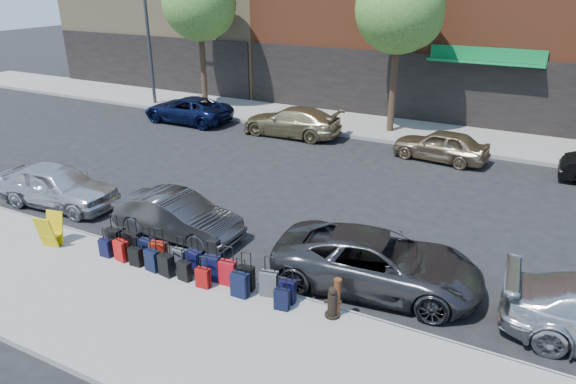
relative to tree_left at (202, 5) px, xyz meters
The scene contains 37 objects.
ground 14.72m from the tree_left, 43.94° to the right, with size 120.00×120.00×0.00m, color black.
sidewalk_near 19.54m from the tree_left, 58.36° to the right, with size 60.00×4.00×0.15m, color gray.
sidewalk_far 11.22m from the tree_left, ahead, with size 60.00×4.00×0.15m, color gray.
curb_near 17.92m from the tree_left, 54.81° to the right, with size 60.00×0.08×0.15m, color gray.
curb_far 11.31m from the tree_left, ahead, with size 60.00×0.08×0.15m, color gray.
tree_left is the anchor object (origin of this frame).
tree_center 10.50m from the tree_left, ahead, with size 3.80×3.80×7.27m.
streetlight 3.11m from the tree_left, 166.61° to the right, with size 2.59×0.18×8.00m.
suitcase_front_0 16.86m from the tree_left, 62.90° to the right, with size 0.42×0.23×1.01m.
suitcase_front_1 17.08m from the tree_left, 61.00° to the right, with size 0.47×0.29×1.07m.
suitcase_front_2 17.30m from the tree_left, 59.62° to the right, with size 0.38×0.22×0.90m.
suitcase_front_3 17.55m from the tree_left, 58.38° to the right, with size 0.44×0.29×0.97m.
suitcase_front_4 17.81m from the tree_left, 56.56° to the right, with size 0.36×0.20×0.86m.
suitcase_front_5 18.02m from the tree_left, 55.38° to the right, with size 0.42×0.27×0.94m.
suitcase_front_6 18.37m from the tree_left, 53.98° to the right, with size 0.44×0.28×1.00m.
suitcase_front_7 18.63m from the tree_left, 52.80° to the right, with size 0.43×0.27×0.97m.
suitcase_front_8 18.91m from the tree_left, 51.58° to the right, with size 0.43×0.29×0.94m.
suitcase_front_9 19.24m from the tree_left, 50.08° to the right, with size 0.44×0.30×0.96m.
suitcase_front_10 19.58m from the tree_left, 49.04° to the right, with size 0.37×0.21×0.88m.
suitcase_back_0 17.15m from the tree_left, 63.38° to the right, with size 0.33×0.20×0.77m.
suitcase_back_1 17.33m from the tree_left, 61.78° to the right, with size 0.40×0.27×0.88m.
suitcase_back_2 17.60m from the tree_left, 60.30° to the right, with size 0.33×0.21×0.78m.
suitcase_back_3 17.84m from the tree_left, 58.75° to the right, with size 0.39×0.26×0.88m.
suitcase_back_4 18.08m from the tree_left, 57.56° to the right, with size 0.40×0.26×0.88m.
suitcase_back_5 18.33m from the tree_left, 56.07° to the right, with size 0.34×0.21×0.78m.
suitcase_back_6 18.67m from the tree_left, 54.64° to the right, with size 0.34×0.22×0.78m.
suitcase_back_8 19.14m from the tree_left, 52.08° to the right, with size 0.40×0.24×0.93m.
suitcase_back_10 19.81m from the tree_left, 49.56° to the right, with size 0.35×0.24×0.77m.
fire_hydrant 20.28m from the tree_left, 46.68° to the right, with size 0.37×0.33×0.73m.
bollard 20.26m from the tree_left, 46.43° to the right, with size 0.17×0.17×0.90m.
display_rack 16.65m from the tree_left, 69.28° to the right, with size 0.60×0.64×0.91m.
car_near_0 14.04m from the tree_left, 75.06° to the right, with size 1.62×4.03×1.37m, color silver.
car_near_1 15.81m from the tree_left, 57.43° to the right, with size 1.32×3.77×1.24m, color #343436.
car_near_2 19.33m from the tree_left, 42.19° to the right, with size 2.23×4.83×1.34m, color #38373A.
car_far_0 5.53m from the tree_left, 75.06° to the right, with size 2.10×4.56×1.27m, color #0D153B.
car_far_1 8.36m from the tree_left, 20.52° to the right, with size 1.86×4.59×1.33m, color #9C8B5F.
car_far_2 14.34m from the tree_left, 11.64° to the right, with size 1.48×3.68×1.26m, color #937C5A.
Camera 1 is at (6.96, -13.25, 6.83)m, focal length 32.00 mm.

